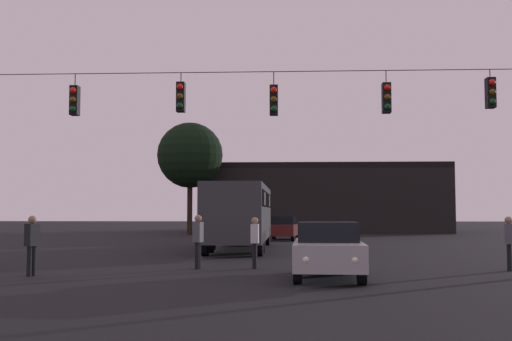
# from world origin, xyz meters

# --- Properties ---
(ground_plane) EXTENTS (168.00, 168.00, 0.00)m
(ground_plane) POSITION_xyz_m (0.00, 24.50, 0.00)
(ground_plane) COLOR black
(ground_plane) RESTS_ON ground
(overhead_signal_span) EXTENTS (18.92, 0.44, 6.98)m
(overhead_signal_span) POSITION_xyz_m (0.02, 12.90, 4.12)
(overhead_signal_span) COLOR black
(overhead_signal_span) RESTS_ON ground
(city_bus) EXTENTS (2.62, 11.02, 3.00)m
(city_bus) POSITION_xyz_m (-1.90, 22.95, 1.87)
(city_bus) COLOR #2D2D33
(city_bus) RESTS_ON ground
(car_near_right) EXTENTS (1.99, 4.40, 1.52)m
(car_near_right) POSITION_xyz_m (1.38, 10.55, 0.80)
(car_near_right) COLOR #99999E
(car_near_right) RESTS_ON ground
(car_far_left) EXTENTS (2.30, 4.49, 1.52)m
(car_far_left) POSITION_xyz_m (0.07, 32.87, 0.80)
(car_far_left) COLOR #511919
(car_far_left) RESTS_ON ground
(pedestrian_crossing_left) EXTENTS (0.31, 0.40, 1.70)m
(pedestrian_crossing_left) POSITION_xyz_m (-2.52, 13.01, 0.97)
(pedestrian_crossing_left) COLOR black
(pedestrian_crossing_left) RESTS_ON ground
(pedestrian_crossing_center) EXTENTS (0.36, 0.42, 1.69)m
(pedestrian_crossing_center) POSITION_xyz_m (-6.89, 10.71, 0.96)
(pedestrian_crossing_center) COLOR black
(pedestrian_crossing_center) RESTS_ON ground
(pedestrian_crossing_right) EXTENTS (0.25, 0.37, 1.63)m
(pedestrian_crossing_right) POSITION_xyz_m (-0.74, 13.25, 0.92)
(pedestrian_crossing_right) COLOR black
(pedestrian_crossing_right) RESTS_ON ground
(pedestrian_near_bus) EXTENTS (0.35, 0.42, 1.66)m
(pedestrian_near_bus) POSITION_xyz_m (7.04, 12.85, 0.93)
(pedestrian_near_bus) COLOR black
(pedestrian_near_bus) RESTS_ON ground
(corner_building) EXTENTS (20.74, 13.53, 5.86)m
(corner_building) POSITION_xyz_m (3.55, 50.68, 2.93)
(corner_building) COLOR black
(corner_building) RESTS_ON ground
(tree_left_silhouette) EXTENTS (5.20, 5.20, 8.87)m
(tree_left_silhouette) POSITION_xyz_m (-7.31, 41.99, 6.25)
(tree_left_silhouette) COLOR black
(tree_left_silhouette) RESTS_ON ground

